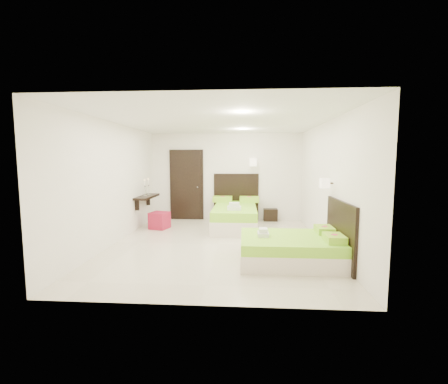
# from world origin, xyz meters

# --- Properties ---
(floor) EXTENTS (5.50, 5.50, 0.00)m
(floor) POSITION_xyz_m (0.00, 0.00, 0.00)
(floor) COLOR beige
(floor) RESTS_ON ground
(bed_single) EXTENTS (1.35, 2.24, 1.85)m
(bed_single) POSITION_xyz_m (0.31, 1.73, 0.34)
(bed_single) COLOR beige
(bed_single) RESTS_ON ground
(bed_double) EXTENTS (1.76, 1.50, 1.45)m
(bed_double) POSITION_xyz_m (1.45, -1.04, 0.26)
(bed_double) COLOR beige
(bed_double) RESTS_ON ground
(nightstand) EXTENTS (0.41, 0.36, 0.36)m
(nightstand) POSITION_xyz_m (1.34, 2.66, 0.18)
(nightstand) COLOR black
(nightstand) RESTS_ON ground
(ottoman) EXTENTS (0.54, 0.54, 0.44)m
(ottoman) POSITION_xyz_m (-1.68, 1.39, 0.22)
(ottoman) COLOR maroon
(ottoman) RESTS_ON ground
(door) EXTENTS (1.02, 0.15, 2.14)m
(door) POSITION_xyz_m (-1.20, 2.70, 1.05)
(door) COLOR black
(door) RESTS_ON ground
(console_shelf) EXTENTS (0.35, 1.20, 0.78)m
(console_shelf) POSITION_xyz_m (-2.08, 1.60, 0.82)
(console_shelf) COLOR black
(console_shelf) RESTS_ON ground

